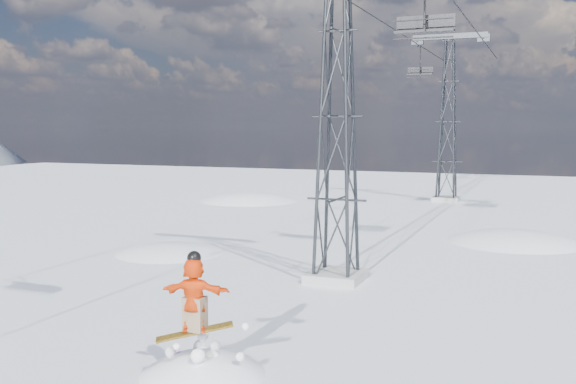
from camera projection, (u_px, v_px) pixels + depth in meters
name	position (u px, v px, depth m)	size (l,w,h in m)	color
ground	(194.00, 356.00, 14.49)	(120.00, 120.00, 0.00)	white
snow_terrain	(313.00, 384.00, 36.83)	(39.00, 37.00, 22.00)	white
lift_tower_near	(337.00, 117.00, 21.01)	(5.20, 1.80, 11.43)	#999999
lift_tower_far	(448.00, 122.00, 44.06)	(5.20, 1.80, 11.43)	#999999
haul_cables	(410.00, 9.00, 31.06)	(4.46, 51.00, 0.06)	black
lift_chair_mid	(425.00, 25.00, 22.90)	(2.10, 0.60, 2.60)	black
lift_chair_far	(420.00, 72.00, 45.60)	(1.81, 0.52, 2.24)	black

